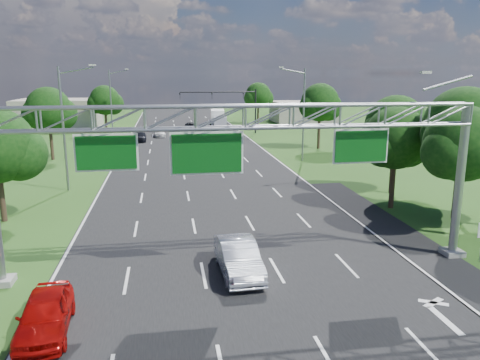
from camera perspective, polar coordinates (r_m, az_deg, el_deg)
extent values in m
plane|color=#264A16|center=(40.59, -4.06, -0.63)|extent=(220.00, 220.00, 0.00)
cube|color=black|center=(40.59, -4.06, -0.63)|extent=(18.00, 180.00, 0.02)
cube|color=black|center=(28.59, 20.02, -7.25)|extent=(3.00, 30.00, 0.02)
cube|color=gray|center=(27.60, 24.44, -8.03)|extent=(1.00, 1.00, 0.30)
cylinder|color=gray|center=(26.55, 25.20, -0.23)|extent=(0.44, 0.44, 8.00)
cube|color=gray|center=(24.51, -26.98, -10.92)|extent=(1.00, 1.00, 0.30)
cylinder|color=gray|center=(25.33, 24.00, 10.76)|extent=(2.54, 0.12, 0.79)
cube|color=beige|center=(24.70, 21.72, 12.09)|extent=(0.50, 0.22, 0.12)
cube|color=white|center=(21.76, -15.96, 3.24)|extent=(2.80, 0.05, 1.70)
cube|color=#094B12|center=(21.70, -15.98, 3.21)|extent=(2.62, 0.05, 1.52)
cube|color=white|center=(21.70, -4.05, 3.28)|extent=(3.40, 0.05, 2.00)
cube|color=#094B12|center=(21.64, -4.04, 3.25)|extent=(3.22, 0.05, 1.82)
cube|color=white|center=(23.53, 14.50, 4.02)|extent=(2.80, 0.05, 1.70)
cube|color=#094B12|center=(23.47, 14.56, 4.00)|extent=(2.62, 0.05, 1.52)
cylinder|color=black|center=(75.94, 1.91, 8.36)|extent=(0.24, 0.24, 7.00)
cylinder|color=black|center=(74.86, -2.67, 10.67)|extent=(12.00, 0.18, 0.18)
imported|color=black|center=(74.45, -7.33, 10.14)|extent=(0.18, 0.22, 1.10)
imported|color=black|center=(74.77, -3.44, 10.24)|extent=(0.18, 0.22, 1.10)
imported|color=black|center=(75.43, 0.41, 10.28)|extent=(0.18, 0.22, 1.10)
cylinder|color=gray|center=(40.42, -20.72, 5.72)|extent=(0.20, 0.20, 10.00)
cylinder|color=gray|center=(39.93, -19.40, 12.51)|extent=(2.78, 0.12, 0.60)
cube|color=beige|center=(39.73, -17.55, 13.22)|extent=(0.55, 0.22, 0.12)
cylinder|color=gray|center=(74.92, -15.46, 9.00)|extent=(0.20, 0.20, 10.00)
cylinder|color=gray|center=(74.65, -14.66, 12.65)|extent=(2.78, 0.12, 0.60)
cube|color=beige|center=(74.55, -13.66, 13.01)|extent=(0.55, 0.22, 0.12)
cylinder|color=gray|center=(51.71, 7.76, 7.81)|extent=(0.20, 0.20, 10.00)
cylinder|color=gray|center=(51.16, 6.49, 13.06)|extent=(2.78, 0.12, 0.60)
cube|color=beige|center=(50.84, 5.05, 13.55)|extent=(0.55, 0.22, 0.12)
cylinder|color=#2D2116|center=(30.55, 24.82, -2.72)|extent=(0.36, 0.36, 3.74)
sphere|color=black|center=(29.85, 25.48, 4.01)|extent=(4.40, 4.40, 4.40)
sphere|color=black|center=(30.88, 26.65, 3.11)|extent=(3.30, 3.30, 3.30)
sphere|color=black|center=(29.12, 24.11, 3.07)|extent=(3.08, 3.08, 3.08)
cylinder|color=#2D2116|center=(34.00, 24.90, -0.86)|extent=(0.36, 0.36, 4.18)
sphere|color=black|center=(33.36, 25.56, 5.99)|extent=(5.00, 5.00, 5.00)
sphere|color=black|center=(34.47, 26.81, 5.00)|extent=(3.75, 3.75, 3.75)
sphere|color=black|center=(32.54, 24.13, 5.09)|extent=(3.50, 3.50, 3.50)
cylinder|color=#2D2116|center=(35.10, 18.06, -0.62)|extent=(0.36, 0.36, 3.30)
sphere|color=black|center=(34.50, 18.46, 4.89)|extent=(4.40, 4.40, 4.40)
sphere|color=black|center=(35.44, 19.68, 4.10)|extent=(3.30, 3.30, 3.30)
sphere|color=black|center=(33.85, 17.14, 4.09)|extent=(3.08, 3.08, 3.08)
cylinder|color=#2D2116|center=(39.45, 18.06, 0.98)|extent=(0.36, 0.36, 3.52)
sphere|color=black|center=(38.90, 18.44, 6.29)|extent=(4.80, 4.80, 4.80)
sphere|color=black|center=(39.88, 19.66, 5.48)|extent=(3.60, 3.60, 3.60)
sphere|color=black|center=(38.20, 17.15, 5.54)|extent=(3.36, 3.36, 3.36)
cylinder|color=#2D2116|center=(34.03, -27.01, -2.01)|extent=(0.36, 0.36, 3.08)
sphere|color=black|center=(33.50, -25.35, 2.95)|extent=(3.60, 3.60, 3.60)
cylinder|color=#2D2116|center=(56.31, -21.99, 4.19)|extent=(0.36, 0.36, 3.74)
sphere|color=black|center=(55.92, -22.32, 8.03)|extent=(4.80, 4.80, 4.80)
sphere|color=black|center=(56.10, -20.97, 7.53)|extent=(3.60, 3.60, 3.60)
sphere|color=black|center=(55.92, -23.43, 7.44)|extent=(3.36, 3.36, 3.36)
cylinder|color=#2D2116|center=(80.30, -16.01, 6.80)|extent=(0.36, 0.36, 3.30)
sphere|color=black|center=(80.03, -16.17, 9.34)|extent=(4.80, 4.80, 4.80)
sphere|color=black|center=(80.33, -15.25, 8.97)|extent=(3.60, 3.60, 3.60)
sphere|color=black|center=(79.90, -16.95, 8.94)|extent=(3.36, 3.36, 3.36)
cylinder|color=#2D2116|center=(60.97, 9.59, 5.65)|extent=(0.36, 0.36, 3.96)
sphere|color=black|center=(60.61, 9.73, 9.31)|extent=(4.80, 4.80, 4.80)
sphere|color=black|center=(61.42, 10.66, 8.75)|extent=(3.60, 3.60, 3.60)
sphere|color=black|center=(60.02, 8.81, 8.85)|extent=(3.36, 3.36, 3.36)
cylinder|color=#2D2116|center=(89.37, 2.22, 7.92)|extent=(0.36, 0.36, 3.52)
sphere|color=black|center=(89.13, 2.24, 10.28)|extent=(4.80, 4.80, 4.80)
sphere|color=black|center=(89.79, 2.95, 9.90)|extent=(3.60, 3.60, 3.60)
sphere|color=black|center=(88.66, 1.58, 9.96)|extent=(3.36, 3.36, 3.36)
cube|color=gray|center=(89.58, -21.21, 7.55)|extent=(14.00, 10.00, 5.00)
cube|color=gray|center=(95.63, 7.70, 8.28)|extent=(12.00, 9.00, 4.00)
imported|color=#B80B08|center=(19.39, -22.67, -14.85)|extent=(2.09, 4.55, 1.51)
imported|color=silver|center=(22.79, -0.21, -9.40)|extent=(1.93, 5.03, 1.63)
imported|color=silver|center=(72.95, -9.78, 5.70)|extent=(1.90, 4.16, 1.18)
imported|color=black|center=(81.31, -6.12, 6.54)|extent=(2.44, 4.46, 1.18)
imported|color=black|center=(68.37, -12.09, 5.25)|extent=(1.78, 4.27, 1.45)
imported|color=silver|center=(60.97, -0.71, 4.72)|extent=(2.33, 5.13, 1.63)
cube|color=white|center=(85.64, -2.74, 7.58)|extent=(2.89, 5.97, 2.88)
cube|color=silver|center=(81.70, -2.42, 6.96)|extent=(2.42, 2.33, 2.11)
cylinder|color=black|center=(81.84, -3.17, 6.55)|extent=(0.34, 0.96, 0.96)
cylinder|color=black|center=(82.08, -1.69, 6.58)|extent=(0.34, 0.96, 0.96)
cylinder|color=black|center=(87.54, -3.57, 6.96)|extent=(0.34, 0.96, 0.96)
cylinder|color=black|center=(87.77, -2.18, 6.99)|extent=(0.34, 0.96, 0.96)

